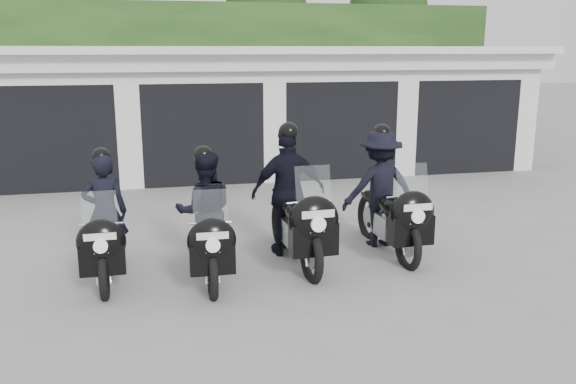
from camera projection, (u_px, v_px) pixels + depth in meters
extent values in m
plane|color=gray|center=(242.00, 272.00, 8.14)|extent=(80.00, 80.00, 0.00)
cube|color=white|center=(193.00, 108.00, 15.89)|extent=(16.00, 6.00, 2.80)
cube|color=white|center=(192.00, 50.00, 15.36)|extent=(16.40, 6.80, 0.16)
cube|color=white|center=(202.00, 62.00, 12.52)|extent=(16.40, 0.12, 0.40)
cube|color=black|center=(205.00, 180.00, 13.32)|extent=(16.00, 0.06, 0.24)
cube|color=black|center=(59.00, 132.00, 13.59)|extent=(2.60, 2.60, 2.20)
cube|color=white|center=(46.00, 70.00, 12.27)|extent=(2.60, 0.50, 0.60)
cube|color=white|center=(129.00, 122.00, 12.86)|extent=(0.50, 0.50, 2.80)
cube|color=black|center=(199.00, 128.00, 14.25)|extent=(2.60, 2.60, 2.20)
cube|color=white|center=(201.00, 69.00, 12.93)|extent=(2.60, 0.50, 0.60)
cube|color=white|center=(273.00, 118.00, 13.52)|extent=(0.50, 0.50, 2.80)
cube|color=black|center=(326.00, 125.00, 14.92)|extent=(2.60, 2.60, 2.20)
cube|color=white|center=(340.00, 68.00, 13.60)|extent=(2.60, 0.50, 0.60)
cube|color=white|center=(403.00, 115.00, 14.18)|extent=(0.50, 0.50, 2.80)
cube|color=black|center=(443.00, 121.00, 15.58)|extent=(2.60, 2.60, 2.20)
cube|color=white|center=(467.00, 67.00, 14.26)|extent=(2.60, 0.50, 0.60)
cube|color=white|center=(522.00, 112.00, 14.84)|extent=(0.50, 0.50, 2.80)
cube|color=#1B3714|center=(183.00, 73.00, 19.52)|extent=(20.00, 2.00, 4.30)
sphere|color=#1B3714|center=(266.00, 5.00, 21.07)|extent=(2.80, 2.80, 2.80)
cylinder|color=black|center=(267.00, 85.00, 21.70)|extent=(0.24, 0.24, 3.30)
sphere|color=#1B3714|center=(388.00, 6.00, 22.03)|extent=(2.80, 2.80, 2.80)
cylinder|color=black|center=(385.00, 83.00, 22.66)|extent=(0.24, 0.24, 3.30)
torus|color=black|center=(104.00, 274.00, 7.28)|extent=(0.11, 0.67, 0.66)
torus|color=black|center=(109.00, 241.00, 8.52)|extent=(0.11, 0.67, 0.66)
cube|color=#A5A5AA|center=(106.00, 251.00, 7.90)|extent=(0.24, 0.50, 0.29)
cube|color=black|center=(107.00, 263.00, 7.92)|extent=(0.09, 1.18, 0.05)
ellipsoid|color=black|center=(104.00, 232.00, 7.68)|extent=(0.30, 0.53, 0.26)
cube|color=black|center=(106.00, 222.00, 8.05)|extent=(0.24, 0.50, 0.09)
ellipsoid|color=black|center=(101.00, 242.00, 7.11)|extent=(0.58, 0.31, 0.55)
cube|color=black|center=(103.00, 259.00, 7.16)|extent=(0.53, 0.21, 0.36)
cube|color=#B2BFC6|center=(99.00, 211.00, 7.05)|extent=(0.40, 0.11, 0.46)
cylinder|color=silver|center=(101.00, 224.00, 7.25)|extent=(0.51, 0.03, 0.03)
cube|color=silver|center=(100.00, 237.00, 6.94)|extent=(0.36, 0.02, 0.08)
cube|color=silver|center=(101.00, 250.00, 7.00)|extent=(0.16, 0.02, 0.09)
imported|color=black|center=(105.00, 213.00, 8.04)|extent=(0.59, 0.39, 1.60)
sphere|color=black|center=(101.00, 157.00, 7.87)|extent=(0.25, 0.25, 0.25)
torus|color=black|center=(212.00, 274.00, 7.29)|extent=(0.11, 0.67, 0.67)
torus|color=black|center=(204.00, 240.00, 8.55)|extent=(0.11, 0.67, 0.67)
cube|color=#A5A5AA|center=(208.00, 251.00, 7.92)|extent=(0.25, 0.51, 0.29)
cube|color=black|center=(208.00, 262.00, 7.94)|extent=(0.09, 1.20, 0.06)
ellipsoid|color=black|center=(208.00, 231.00, 7.70)|extent=(0.31, 0.54, 0.27)
cube|color=black|center=(206.00, 221.00, 8.07)|extent=(0.25, 0.51, 0.09)
ellipsoid|color=black|center=(212.00, 241.00, 7.12)|extent=(0.59, 0.31, 0.55)
cube|color=black|center=(212.00, 258.00, 7.16)|extent=(0.54, 0.21, 0.37)
cube|color=#B2BFC6|center=(211.00, 210.00, 7.06)|extent=(0.41, 0.11, 0.47)
cylinder|color=silver|center=(210.00, 223.00, 7.25)|extent=(0.52, 0.03, 0.03)
cube|color=silver|center=(213.00, 236.00, 6.94)|extent=(0.37, 0.02, 0.08)
cube|color=silver|center=(213.00, 249.00, 7.01)|extent=(0.17, 0.02, 0.09)
imported|color=black|center=(205.00, 212.00, 8.06)|extent=(0.80, 0.63, 1.62)
sphere|color=black|center=(203.00, 155.00, 7.89)|extent=(0.25, 0.25, 0.25)
torus|color=black|center=(311.00, 255.00, 7.81)|extent=(0.16, 0.77, 0.76)
torus|color=black|center=(281.00, 224.00, 9.22)|extent=(0.16, 0.77, 0.76)
cube|color=#A5A5AA|center=(294.00, 233.00, 8.52)|extent=(0.30, 0.59, 0.33)
cube|color=black|center=(295.00, 245.00, 8.54)|extent=(0.16, 1.36, 0.06)
ellipsoid|color=black|center=(298.00, 212.00, 8.27)|extent=(0.37, 0.62, 0.30)
cube|color=black|center=(289.00, 202.00, 8.69)|extent=(0.30, 0.59, 0.10)
ellipsoid|color=black|center=(314.00, 220.00, 7.62)|extent=(0.68, 0.38, 0.63)
cube|color=black|center=(313.00, 239.00, 7.67)|extent=(0.62, 0.26, 0.42)
cube|color=#B2BFC6|center=(313.00, 187.00, 7.55)|extent=(0.47, 0.15, 0.53)
cylinder|color=silver|center=(309.00, 202.00, 7.77)|extent=(0.59, 0.06, 0.03)
cube|color=silver|center=(318.00, 214.00, 7.42)|extent=(0.42, 0.04, 0.09)
cube|color=silver|center=(317.00, 228.00, 7.50)|extent=(0.19, 0.03, 0.10)
imported|color=black|center=(288.00, 192.00, 8.67)|extent=(1.11, 0.67, 1.84)
sphere|color=black|center=(289.00, 132.00, 8.48)|extent=(0.28, 0.28, 0.28)
torus|color=black|center=(408.00, 245.00, 8.27)|extent=(0.13, 0.74, 0.73)
torus|color=black|center=(368.00, 217.00, 9.63)|extent=(0.13, 0.74, 0.73)
cube|color=#A5A5AA|center=(386.00, 225.00, 8.95)|extent=(0.28, 0.56, 0.32)
cube|color=black|center=(386.00, 236.00, 8.97)|extent=(0.12, 1.31, 0.06)
ellipsoid|color=black|center=(392.00, 205.00, 8.71)|extent=(0.34, 0.59, 0.29)
cube|color=black|center=(380.00, 197.00, 9.12)|extent=(0.28, 0.56, 0.10)
ellipsoid|color=black|center=(412.00, 213.00, 8.08)|extent=(0.64, 0.35, 0.60)
cube|color=black|center=(411.00, 230.00, 8.14)|extent=(0.59, 0.24, 0.40)
cube|color=#B2BFC6|center=(412.00, 183.00, 8.02)|extent=(0.45, 0.13, 0.51)
cylinder|color=silver|center=(406.00, 196.00, 8.23)|extent=(0.56, 0.05, 0.03)
cube|color=silver|center=(418.00, 207.00, 7.90)|extent=(0.40, 0.03, 0.09)
cube|color=silver|center=(417.00, 220.00, 7.97)|extent=(0.18, 0.02, 0.10)
imported|color=black|center=(380.00, 188.00, 9.10)|extent=(1.16, 0.62, 1.76)
sphere|color=black|center=(382.00, 133.00, 8.91)|extent=(0.27, 0.27, 0.27)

